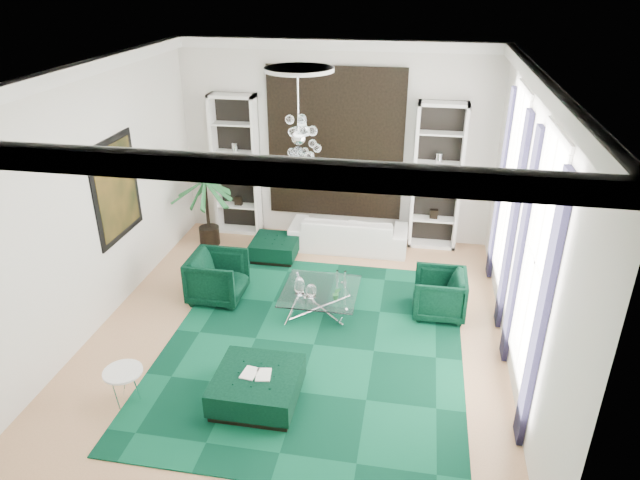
% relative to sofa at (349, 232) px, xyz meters
% --- Properties ---
extents(floor, '(6.00, 7.00, 0.02)m').
position_rel_sofa_xyz_m(floor, '(-0.37, -2.92, -0.34)').
color(floor, tan).
rests_on(floor, ground).
extents(ceiling, '(6.00, 7.00, 0.02)m').
position_rel_sofa_xyz_m(ceiling, '(-0.37, -2.92, 3.48)').
color(ceiling, white).
rests_on(ceiling, ground).
extents(wall_back, '(6.00, 0.02, 3.80)m').
position_rel_sofa_xyz_m(wall_back, '(-0.37, 0.59, 1.57)').
color(wall_back, silver).
rests_on(wall_back, ground).
extents(wall_front, '(6.00, 0.02, 3.80)m').
position_rel_sofa_xyz_m(wall_front, '(-0.37, -6.43, 1.57)').
color(wall_front, silver).
rests_on(wall_front, ground).
extents(wall_left, '(0.02, 7.00, 3.80)m').
position_rel_sofa_xyz_m(wall_left, '(-3.38, -2.92, 1.57)').
color(wall_left, silver).
rests_on(wall_left, ground).
extents(wall_right, '(0.02, 7.00, 3.80)m').
position_rel_sofa_xyz_m(wall_right, '(2.64, -2.92, 1.57)').
color(wall_right, silver).
rests_on(wall_right, ground).
extents(crown_molding, '(6.00, 7.00, 0.18)m').
position_rel_sofa_xyz_m(crown_molding, '(-0.37, -2.92, 3.37)').
color(crown_molding, white).
rests_on(crown_molding, ceiling).
extents(ceiling_medallion, '(0.90, 0.90, 0.05)m').
position_rel_sofa_xyz_m(ceiling_medallion, '(-0.37, -2.62, 3.44)').
color(ceiling_medallion, white).
rests_on(ceiling_medallion, ceiling).
extents(tapestry, '(2.50, 0.06, 2.80)m').
position_rel_sofa_xyz_m(tapestry, '(-0.37, 0.54, 1.57)').
color(tapestry, black).
rests_on(tapestry, wall_back).
extents(shelving_left, '(0.90, 0.38, 2.80)m').
position_rel_sofa_xyz_m(shelving_left, '(-2.32, 0.39, 1.07)').
color(shelving_left, white).
rests_on(shelving_left, floor).
extents(shelving_right, '(0.90, 0.38, 2.80)m').
position_rel_sofa_xyz_m(shelving_right, '(1.58, 0.39, 1.07)').
color(shelving_right, white).
rests_on(shelving_right, floor).
extents(painting, '(0.04, 1.30, 1.60)m').
position_rel_sofa_xyz_m(painting, '(-3.34, -2.32, 1.52)').
color(painting, black).
rests_on(painting, wall_left).
extents(window_near, '(0.03, 1.10, 2.90)m').
position_rel_sofa_xyz_m(window_near, '(2.62, -3.82, 1.57)').
color(window_near, white).
rests_on(window_near, wall_right).
extents(curtain_near_a, '(0.07, 0.30, 3.25)m').
position_rel_sofa_xyz_m(curtain_near_a, '(2.59, -4.60, 1.32)').
color(curtain_near_a, black).
rests_on(curtain_near_a, floor).
extents(curtain_near_b, '(0.07, 0.30, 3.25)m').
position_rel_sofa_xyz_m(curtain_near_b, '(2.59, -3.04, 1.32)').
color(curtain_near_b, black).
rests_on(curtain_near_b, floor).
extents(window_far, '(0.03, 1.10, 2.90)m').
position_rel_sofa_xyz_m(window_far, '(2.62, -1.42, 1.57)').
color(window_far, white).
rests_on(window_far, wall_right).
extents(curtain_far_a, '(0.07, 0.30, 3.25)m').
position_rel_sofa_xyz_m(curtain_far_a, '(2.59, -2.20, 1.32)').
color(curtain_far_a, black).
rests_on(curtain_far_a, floor).
extents(curtain_far_b, '(0.07, 0.30, 3.25)m').
position_rel_sofa_xyz_m(curtain_far_b, '(2.59, -0.64, 1.32)').
color(curtain_far_b, black).
rests_on(curtain_far_b, floor).
extents(rug, '(4.20, 5.00, 0.02)m').
position_rel_sofa_xyz_m(rug, '(-0.07, -3.27, -0.32)').
color(rug, '#032E1D').
rests_on(rug, floor).
extents(sofa, '(2.24, 0.88, 0.65)m').
position_rel_sofa_xyz_m(sofa, '(0.00, 0.00, 0.00)').
color(sofa, white).
rests_on(sofa, floor).
extents(armchair_left, '(0.87, 0.84, 0.79)m').
position_rel_sofa_xyz_m(armchair_left, '(-1.85, -2.25, 0.07)').
color(armchair_left, black).
rests_on(armchair_left, floor).
extents(armchair_right, '(0.80, 0.78, 0.73)m').
position_rel_sofa_xyz_m(armchair_right, '(1.69, -2.10, 0.04)').
color(armchair_right, black).
rests_on(armchair_right, floor).
extents(coffee_table, '(1.16, 1.16, 0.40)m').
position_rel_sofa_xyz_m(coffee_table, '(-0.14, -2.37, -0.13)').
color(coffee_table, white).
rests_on(coffee_table, floor).
extents(ottoman_side, '(0.83, 0.83, 0.37)m').
position_rel_sofa_xyz_m(ottoman_side, '(-1.30, -0.66, -0.14)').
color(ottoman_side, black).
rests_on(ottoman_side, floor).
extents(ottoman_front, '(1.03, 1.03, 0.41)m').
position_rel_sofa_xyz_m(ottoman_front, '(-0.55, -4.52, -0.12)').
color(ottoman_front, black).
rests_on(ottoman_front, floor).
extents(book, '(0.37, 0.25, 0.03)m').
position_rel_sofa_xyz_m(book, '(-0.55, -4.52, 0.10)').
color(book, white).
rests_on(book, ottoman_front).
extents(side_table, '(0.48, 0.48, 0.46)m').
position_rel_sofa_xyz_m(side_table, '(-2.16, -4.82, -0.10)').
color(side_table, white).
rests_on(side_table, floor).
extents(palm, '(1.34, 1.34, 2.14)m').
position_rel_sofa_xyz_m(palm, '(-2.71, -0.32, 0.75)').
color(palm, '#236B34').
rests_on(palm, floor).
extents(chandelier, '(0.79, 0.79, 0.71)m').
position_rel_sofa_xyz_m(chandelier, '(-0.41, -2.51, 2.52)').
color(chandelier, white).
rests_on(chandelier, ceiling).
extents(table_plant, '(0.12, 0.10, 0.22)m').
position_rel_sofa_xyz_m(table_plant, '(0.15, -2.61, 0.18)').
color(table_plant, '#236B34').
rests_on(table_plant, coffee_table).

